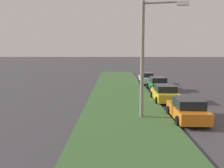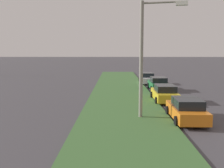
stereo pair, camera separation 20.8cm
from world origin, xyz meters
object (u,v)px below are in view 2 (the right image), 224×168
object	(u,v)px
parked_car_yellow	(165,93)
parked_car_green	(158,84)
streetlight	(147,51)
parked_car_white	(147,78)
parked_car_orange	(187,110)

from	to	relation	value
parked_car_yellow	parked_car_green	bearing A→B (deg)	-4.50
parked_car_yellow	streetlight	distance (m)	7.21
parked_car_green	streetlight	xyz separation A→B (m)	(-12.19, 2.80, 3.67)
parked_car_green	streetlight	bearing A→B (deg)	167.31
parked_car_white	streetlight	xyz separation A→B (m)	(-17.80, 2.24, 3.67)
parked_car_orange	parked_car_green	xyz separation A→B (m)	(12.67, -0.29, 0.00)
parked_car_yellow	parked_car_green	world-z (taller)	same
parked_car_orange	parked_car_green	bearing A→B (deg)	-0.66
parked_car_orange	parked_car_white	size ratio (longest dim) A/B	0.99
parked_car_green	parked_car_orange	bearing A→B (deg)	178.93
parked_car_orange	streetlight	size ratio (longest dim) A/B	0.58
parked_car_white	streetlight	distance (m)	18.31
parked_car_yellow	parked_car_green	size ratio (longest dim) A/B	1.00
parked_car_orange	parked_car_white	xyz separation A→B (m)	(18.28, 0.27, 0.00)
parked_car_green	parked_car_white	bearing A→B (deg)	5.99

